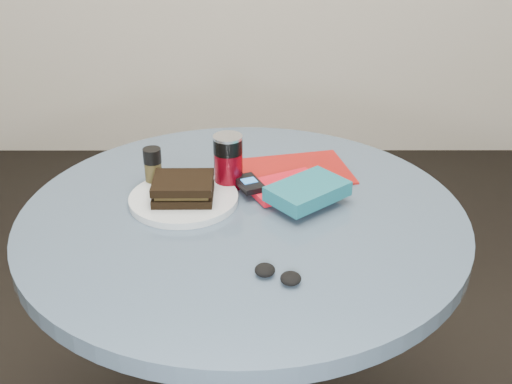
{
  "coord_description": "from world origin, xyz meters",
  "views": [
    {
      "loc": [
        0.03,
        -1.25,
        1.46
      ],
      "look_at": [
        0.03,
        0.0,
        0.8
      ],
      "focal_mm": 45.0,
      "sensor_mm": 36.0,
      "label": 1
    }
  ],
  "objects_px": {
    "sandwich": "(183,188)",
    "soda_can": "(228,161)",
    "novel": "(308,191)",
    "magazine": "(296,171)",
    "mp3_player": "(249,184)",
    "pepper_grinder": "(153,167)",
    "plate": "(184,199)",
    "headphones": "(278,274)",
    "red_book": "(286,187)",
    "table": "(243,272)"
  },
  "relations": [
    {
      "from": "pepper_grinder",
      "to": "headphones",
      "type": "xyz_separation_m",
      "value": [
        0.29,
        -0.38,
        -0.04
      ]
    },
    {
      "from": "soda_can",
      "to": "red_book",
      "type": "distance_m",
      "value": 0.15
    },
    {
      "from": "sandwich",
      "to": "mp3_player",
      "type": "distance_m",
      "value": 0.16
    },
    {
      "from": "red_book",
      "to": "headphones",
      "type": "bearing_deg",
      "value": -121.28
    },
    {
      "from": "headphones",
      "to": "red_book",
      "type": "bearing_deg",
      "value": 85.03
    },
    {
      "from": "plate",
      "to": "headphones",
      "type": "distance_m",
      "value": 0.37
    },
    {
      "from": "headphones",
      "to": "novel",
      "type": "bearing_deg",
      "value": 75.12
    },
    {
      "from": "pepper_grinder",
      "to": "mp3_player",
      "type": "xyz_separation_m",
      "value": [
        0.23,
        -0.04,
        -0.02
      ]
    },
    {
      "from": "soda_can",
      "to": "novel",
      "type": "height_order",
      "value": "soda_can"
    },
    {
      "from": "pepper_grinder",
      "to": "magazine",
      "type": "relative_size",
      "value": 0.37
    },
    {
      "from": "plate",
      "to": "sandwich",
      "type": "relative_size",
      "value": 1.85
    },
    {
      "from": "red_book",
      "to": "mp3_player",
      "type": "xyz_separation_m",
      "value": [
        -0.09,
        -0.01,
        0.01
      ]
    },
    {
      "from": "plate",
      "to": "soda_can",
      "type": "bearing_deg",
      "value": 38.84
    },
    {
      "from": "red_book",
      "to": "table",
      "type": "bearing_deg",
      "value": -161.97
    },
    {
      "from": "pepper_grinder",
      "to": "mp3_player",
      "type": "height_order",
      "value": "pepper_grinder"
    },
    {
      "from": "novel",
      "to": "sandwich",
      "type": "bearing_deg",
      "value": 138.59
    },
    {
      "from": "table",
      "to": "headphones",
      "type": "xyz_separation_m",
      "value": [
        0.07,
        -0.26,
        0.17
      ]
    },
    {
      "from": "pepper_grinder",
      "to": "novel",
      "type": "xyz_separation_m",
      "value": [
        0.36,
        -0.1,
        -0.01
      ]
    },
    {
      "from": "table",
      "to": "novel",
      "type": "height_order",
      "value": "novel"
    },
    {
      "from": "magazine",
      "to": "headphones",
      "type": "xyz_separation_m",
      "value": [
        -0.06,
        -0.46,
        0.01
      ]
    },
    {
      "from": "magazine",
      "to": "novel",
      "type": "xyz_separation_m",
      "value": [
        0.02,
        -0.17,
        0.03
      ]
    },
    {
      "from": "plate",
      "to": "pepper_grinder",
      "type": "relative_size",
      "value": 2.56
    },
    {
      "from": "table",
      "to": "mp3_player",
      "type": "xyz_separation_m",
      "value": [
        0.01,
        0.09,
        0.19
      ]
    },
    {
      "from": "pepper_grinder",
      "to": "plate",
      "type": "bearing_deg",
      "value": -45.55
    },
    {
      "from": "novel",
      "to": "mp3_player",
      "type": "bearing_deg",
      "value": 116.86
    },
    {
      "from": "mp3_player",
      "to": "magazine",
      "type": "bearing_deg",
      "value": 44.61
    },
    {
      "from": "soda_can",
      "to": "red_book",
      "type": "bearing_deg",
      "value": -11.2
    },
    {
      "from": "red_book",
      "to": "headphones",
      "type": "height_order",
      "value": "headphones"
    },
    {
      "from": "soda_can",
      "to": "red_book",
      "type": "xyz_separation_m",
      "value": [
        0.14,
        -0.03,
        -0.05
      ]
    },
    {
      "from": "novel",
      "to": "table",
      "type": "bearing_deg",
      "value": 151.51
    },
    {
      "from": "table",
      "to": "novel",
      "type": "distance_m",
      "value": 0.25
    },
    {
      "from": "sandwich",
      "to": "magazine",
      "type": "distance_m",
      "value": 0.31
    },
    {
      "from": "sandwich",
      "to": "pepper_grinder",
      "type": "relative_size",
      "value": 1.38
    },
    {
      "from": "pepper_grinder",
      "to": "red_book",
      "type": "bearing_deg",
      "value": -4.79
    },
    {
      "from": "headphones",
      "to": "table",
      "type": "bearing_deg",
      "value": 105.34
    },
    {
      "from": "pepper_grinder",
      "to": "headphones",
      "type": "bearing_deg",
      "value": -53.26
    },
    {
      "from": "magazine",
      "to": "headphones",
      "type": "height_order",
      "value": "headphones"
    },
    {
      "from": "mp3_player",
      "to": "headphones",
      "type": "distance_m",
      "value": 0.35
    },
    {
      "from": "table",
      "to": "headphones",
      "type": "bearing_deg",
      "value": -74.66
    },
    {
      "from": "table",
      "to": "sandwich",
      "type": "relative_size",
      "value": 7.37
    },
    {
      "from": "sandwich",
      "to": "soda_can",
      "type": "xyz_separation_m",
      "value": [
        0.1,
        0.09,
        0.03
      ]
    },
    {
      "from": "table",
      "to": "headphones",
      "type": "relative_size",
      "value": 9.8
    },
    {
      "from": "table",
      "to": "mp3_player",
      "type": "bearing_deg",
      "value": 80.92
    },
    {
      "from": "soda_can",
      "to": "headphones",
      "type": "bearing_deg",
      "value": -74.5
    },
    {
      "from": "magazine",
      "to": "novel",
      "type": "relative_size",
      "value": 1.52
    },
    {
      "from": "table",
      "to": "magazine",
      "type": "relative_size",
      "value": 3.78
    },
    {
      "from": "sandwich",
      "to": "red_book",
      "type": "xyz_separation_m",
      "value": [
        0.24,
        0.06,
        -0.03
      ]
    },
    {
      "from": "mp3_player",
      "to": "pepper_grinder",
      "type": "bearing_deg",
      "value": 170.33
    },
    {
      "from": "plate",
      "to": "headphones",
      "type": "xyz_separation_m",
      "value": [
        0.21,
        -0.3,
        0.0
      ]
    },
    {
      "from": "red_book",
      "to": "pepper_grinder",
      "type": "bearing_deg",
      "value": 148.9
    }
  ]
}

